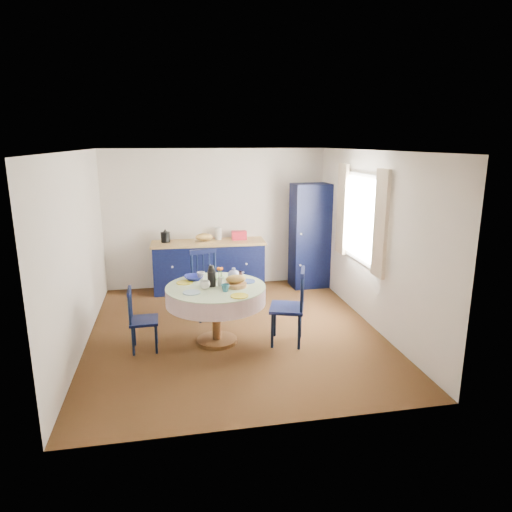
% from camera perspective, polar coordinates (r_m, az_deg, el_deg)
% --- Properties ---
extents(floor, '(4.50, 4.50, 0.00)m').
position_cam_1_polar(floor, '(6.56, -2.69, -9.39)').
color(floor, black).
rests_on(floor, ground).
extents(ceiling, '(4.50, 4.50, 0.00)m').
position_cam_1_polar(ceiling, '(6.02, -2.97, 13.01)').
color(ceiling, white).
rests_on(ceiling, wall_back).
extents(wall_back, '(4.00, 0.02, 2.50)m').
position_cam_1_polar(wall_back, '(8.36, -4.99, 4.68)').
color(wall_back, silver).
rests_on(wall_back, floor).
extents(wall_left, '(0.02, 4.50, 2.50)m').
position_cam_1_polar(wall_left, '(6.22, -21.38, 0.46)').
color(wall_left, silver).
rests_on(wall_left, floor).
extents(wall_right, '(0.02, 4.50, 2.50)m').
position_cam_1_polar(wall_right, '(6.73, 14.29, 1.98)').
color(wall_right, silver).
rests_on(wall_right, floor).
extents(window, '(0.10, 1.74, 1.45)m').
position_cam_1_polar(window, '(6.93, 13.04, 4.71)').
color(window, white).
rests_on(window, wall_right).
extents(kitchen_counter, '(2.02, 0.69, 1.13)m').
position_cam_1_polar(kitchen_counter, '(8.23, -5.91, -1.12)').
color(kitchen_counter, black).
rests_on(kitchen_counter, floor).
extents(pantry_cabinet, '(0.68, 0.50, 1.89)m').
position_cam_1_polar(pantry_cabinet, '(8.36, 6.74, 2.52)').
color(pantry_cabinet, black).
rests_on(pantry_cabinet, floor).
extents(dining_table, '(1.30, 1.30, 1.07)m').
position_cam_1_polar(dining_table, '(6.01, -4.96, -4.89)').
color(dining_table, '#4F2C16').
rests_on(dining_table, floor).
extents(chair_left, '(0.36, 0.38, 0.83)m').
position_cam_1_polar(chair_left, '(6.04, -14.18, -7.65)').
color(chair_left, black).
rests_on(chair_left, floor).
extents(chair_far, '(0.54, 0.53, 1.02)m').
position_cam_1_polar(chair_far, '(6.97, -6.17, -3.48)').
color(chair_far, black).
rests_on(chair_far, floor).
extents(chair_right, '(0.56, 0.57, 1.02)m').
position_cam_1_polar(chair_right, '(6.04, 4.31, -6.26)').
color(chair_right, black).
rests_on(chair_right, floor).
extents(mug_a, '(0.13, 0.13, 0.10)m').
position_cam_1_polar(mug_a, '(5.86, -6.40, -3.61)').
color(mug_a, silver).
rests_on(mug_a, dining_table).
extents(mug_b, '(0.10, 0.10, 0.09)m').
position_cam_1_polar(mug_b, '(5.73, -3.86, -4.01)').
color(mug_b, '#2B6678').
rests_on(mug_b, dining_table).
extents(mug_c, '(0.12, 0.12, 0.09)m').
position_cam_1_polar(mug_c, '(6.27, -2.20, -2.37)').
color(mug_c, black).
rests_on(mug_c, dining_table).
extents(mug_d, '(0.11, 0.11, 0.10)m').
position_cam_1_polar(mug_d, '(6.26, -6.89, -2.45)').
color(mug_d, silver).
rests_on(mug_d, dining_table).
extents(cobalt_bowl, '(0.26, 0.26, 0.06)m').
position_cam_1_polar(cobalt_bowl, '(6.25, -7.79, -2.71)').
color(cobalt_bowl, navy).
rests_on(cobalt_bowl, dining_table).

